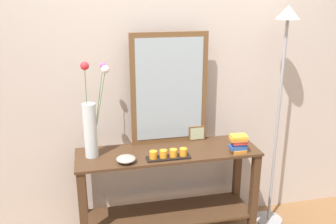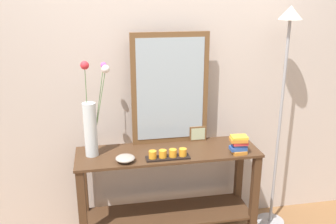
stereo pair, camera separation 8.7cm
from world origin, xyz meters
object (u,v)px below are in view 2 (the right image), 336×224
Objects in this scene: mirror_leaning at (170,89)px; floor_lamp at (284,85)px; candle_tray at (168,155)px; tall_vase_left at (91,122)px; picture_frame_small at (198,134)px; console_table at (168,186)px; decorative_bowl at (125,158)px; book_stack at (239,144)px.

floor_lamp reaches higher than mirror_leaning.
floor_lamp is (0.96, 0.19, 0.42)m from candle_tray.
tall_vase_left is 5.13× the size of picture_frame_small.
mirror_leaning reaches higher than console_table.
decorative_bowl is at bearing -158.66° from console_table.
decorative_bowl is (-0.31, -0.00, -0.00)m from candle_tray.
candle_tray is 0.41m from picture_frame_small.
book_stack is at bearing -51.33° from picture_frame_small.
book_stack is at bearing -0.55° from decorative_bowl.
candle_tray is 2.31× the size of book_stack.
mirror_leaning reaches higher than tall_vase_left.
mirror_leaning is at bearing 145.67° from book_stack.
tall_vase_left is (-0.56, 0.03, 0.55)m from console_table.
console_table is 0.75× the size of floor_lamp.
tall_vase_left is 0.38× the size of floor_lamp.
picture_frame_small is 0.77m from floor_lamp.
tall_vase_left reaches higher than decorative_bowl.
decorative_bowl is (-0.38, -0.31, -0.41)m from mirror_leaning.
tall_vase_left is 5.11× the size of book_stack.
decorative_bowl is at bearing 179.45° from book_stack.
decorative_bowl is (0.22, -0.16, -0.23)m from tall_vase_left.
picture_frame_small is (0.30, 0.28, 0.03)m from candle_tray.
tall_vase_left is at bearing -178.81° from floor_lamp.
decorative_bowl is at bearing -154.88° from picture_frame_small.
floor_lamp is at bearing -7.18° from mirror_leaning.
picture_frame_small is at bearing 8.29° from tall_vase_left.
book_stack reaches higher than candle_tray.
book_stack reaches higher than console_table.
book_stack is (0.84, -0.01, 0.04)m from decorative_bowl.
picture_frame_small is at bearing 172.20° from floor_lamp.
floor_lamp is (1.26, 0.19, 0.42)m from decorative_bowl.
tall_vase_left is at bearing 176.50° from console_table.
mirror_leaning is at bearing 76.12° from candle_tray.
picture_frame_small reaches higher than console_table.
mirror_leaning is 0.89m from floor_lamp.
console_table is 0.64m from book_stack.
floor_lamp reaches higher than candle_tray.
console_table is at bearing 21.34° from decorative_bowl.
floor_lamp is (1.49, 0.03, 0.20)m from tall_vase_left.
console_table is 0.78m from tall_vase_left.
picture_frame_small is at bearing 25.12° from decorative_bowl.
tall_vase_left reaches higher than candle_tray.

